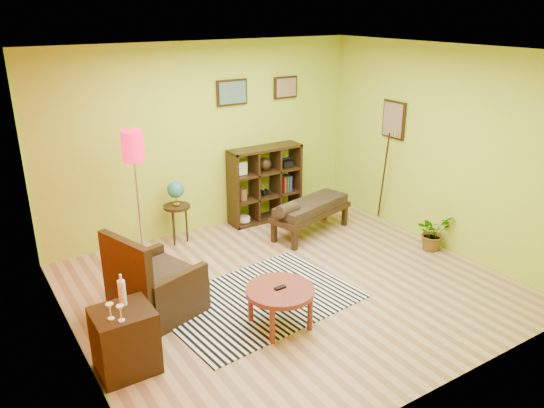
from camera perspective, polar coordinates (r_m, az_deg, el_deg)
ground at (r=6.62m, az=1.96°, el=-8.84°), size 5.00×5.00×0.00m
room_shell at (r=5.91m, az=1.35°, el=6.35°), size 5.04×4.54×2.82m
zebra_rug at (r=6.33m, az=-1.38°, el=-10.26°), size 2.37×1.74×0.01m
coffee_table at (r=5.69m, az=0.87°, el=-9.62°), size 0.74×0.74×0.47m
armchair at (r=6.09m, az=-12.64°, el=-8.90°), size 1.04×1.03×1.02m
side_cabinet at (r=5.29m, az=-15.54°, el=-13.91°), size 0.54×0.49×0.95m
floor_lamp at (r=6.67m, az=-14.61°, el=4.67°), size 0.28×0.28×1.85m
globe_table at (r=7.64m, az=-10.28°, el=0.79°), size 0.38×0.38×0.93m
cube_shelf at (r=8.40m, az=-0.66°, el=2.18°), size 1.20×0.35×1.20m
bench at (r=7.91m, az=4.04°, el=-0.53°), size 1.45×0.83×0.64m
potted_plant at (r=7.82m, az=16.88°, el=-3.31°), size 0.49×0.54×0.40m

